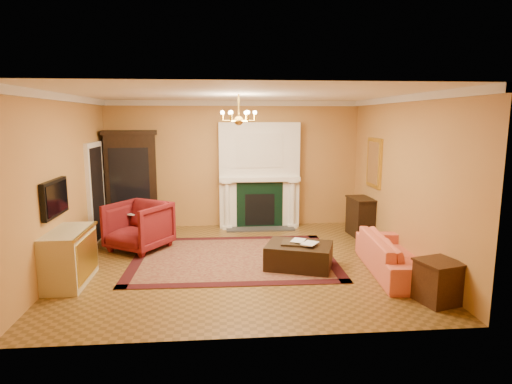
{
  "coord_description": "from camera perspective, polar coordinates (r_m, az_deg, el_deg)",
  "views": [
    {
      "loc": [
        -0.35,
        -7.48,
        2.59
      ],
      "look_at": [
        0.33,
        0.3,
        1.24
      ],
      "focal_mm": 30.0,
      "sensor_mm": 36.0,
      "label": 1
    }
  ],
  "objects": [
    {
      "name": "ceiling",
      "position": [
        7.5,
        -2.34,
        12.98
      ],
      "size": [
        6.0,
        5.5,
        0.02
      ],
      "primitive_type": "cube",
      "color": "white",
      "rests_on": "wall_back"
    },
    {
      "name": "topiary_right",
      "position": [
        10.19,
        3.66,
        3.39
      ],
      "size": [
        0.15,
        0.15,
        0.41
      ],
      "color": "gray",
      "rests_on": "fireplace"
    },
    {
      "name": "floor",
      "position": [
        7.93,
        -2.19,
        -9.37
      ],
      "size": [
        6.0,
        5.5,
        0.02
      ],
      "primitive_type": "cube",
      "color": "brown",
      "rests_on": "ground"
    },
    {
      "name": "coral_sofa",
      "position": [
        7.66,
        18.05,
        -7.22
      ],
      "size": [
        0.79,
        2.16,
        0.83
      ],
      "primitive_type": "imported",
      "rotation": [
        0.0,
        0.0,
        1.49
      ],
      "color": "#E05947",
      "rests_on": "floor"
    },
    {
      "name": "wingback_armchair",
      "position": [
        8.81,
        -15.4,
        -4.11
      ],
      "size": [
        1.38,
        1.36,
        1.06
      ],
      "primitive_type": "imported",
      "rotation": [
        0.0,
        0.0,
        -0.56
      ],
      "color": "maroon",
      "rests_on": "floor"
    },
    {
      "name": "pedestal_table",
      "position": [
        9.34,
        -15.88,
        -4.29
      ],
      "size": [
        0.37,
        0.37,
        0.65
      ],
      "color": "black",
      "rests_on": "floor"
    },
    {
      "name": "topiary_left",
      "position": [
        10.08,
        -2.99,
        3.22
      ],
      "size": [
        0.14,
        0.14,
        0.38
      ],
      "color": "gray",
      "rests_on": "fireplace"
    },
    {
      "name": "end_table",
      "position": [
        6.71,
        23.11,
        -11.08
      ],
      "size": [
        0.62,
        0.62,
        0.58
      ],
      "primitive_type": "cube",
      "rotation": [
        0.0,
        0.0,
        0.27
      ],
      "color": "#35200E",
      "rests_on": "floor"
    },
    {
      "name": "oriental_rug",
      "position": [
        8.13,
        -2.98,
        -8.74
      ],
      "size": [
        3.8,
        2.88,
        0.01
      ],
      "primitive_type": "cube",
      "rotation": [
        0.0,
        0.0,
        -0.02
      ],
      "color": "#400D10",
      "rests_on": "floor"
    },
    {
      "name": "console_table",
      "position": [
        9.82,
        13.79,
        -3.32
      ],
      "size": [
        0.48,
        0.77,
        0.83
      ],
      "primitive_type": "cube",
      "rotation": [
        0.0,
        0.0,
        0.07
      ],
      "color": "black",
      "rests_on": "floor"
    },
    {
      "name": "china_cabinet",
      "position": [
        10.28,
        -16.19,
        1.13
      ],
      "size": [
        1.17,
        0.64,
        2.22
      ],
      "primitive_type": "cube",
      "rotation": [
        0.0,
        0.0,
        0.13
      ],
      "color": "black",
      "rests_on": "floor"
    },
    {
      "name": "chandelier",
      "position": [
        7.49,
        -2.32,
        9.91
      ],
      "size": [
        0.63,
        0.55,
        0.53
      ],
      "color": "gold",
      "rests_on": "ceiling"
    },
    {
      "name": "fireplace",
      "position": [
        10.2,
        0.42,
        1.92
      ],
      "size": [
        1.9,
        0.7,
        2.5
      ],
      "color": "white",
      "rests_on": "wall_back"
    },
    {
      "name": "book_a",
      "position": [
        7.57,
        4.85,
        -5.44
      ],
      "size": [
        0.21,
        0.12,
        0.29
      ],
      "primitive_type": "imported",
      "rotation": [
        0.0,
        0.0,
        -0.46
      ],
      "color": "gray",
      "rests_on": "ottoman_tray"
    },
    {
      "name": "wall_back",
      "position": [
        10.31,
        -3.0,
        3.7
      ],
      "size": [
        6.0,
        0.02,
        3.0
      ],
      "primitive_type": "cube",
      "color": "#B48240",
      "rests_on": "floor"
    },
    {
      "name": "wall_right",
      "position": [
        8.27,
        19.05,
        1.67
      ],
      "size": [
        0.02,
        5.5,
        3.0
      ],
      "primitive_type": "cube",
      "color": "#B48240",
      "rests_on": "floor"
    },
    {
      "name": "tv_panel",
      "position": [
        7.46,
        -25.25,
        -0.74
      ],
      "size": [
        0.09,
        0.95,
        0.58
      ],
      "color": "black",
      "rests_on": "wall_left"
    },
    {
      "name": "crown_molding",
      "position": [
        8.45,
        -2.65,
        12.15
      ],
      "size": [
        6.0,
        5.5,
        0.12
      ],
      "color": "silver",
      "rests_on": "ceiling"
    },
    {
      "name": "doorway",
      "position": [
        9.67,
        -20.53,
        -0.04
      ],
      "size": [
        0.08,
        1.05,
        2.1
      ],
      "color": "silver",
      "rests_on": "wall_left"
    },
    {
      "name": "gilt_mirror",
      "position": [
        9.53,
        15.47,
        3.77
      ],
      "size": [
        0.06,
        0.76,
        1.05
      ],
      "color": "gold",
      "rests_on": "wall_right"
    },
    {
      "name": "commode",
      "position": [
        7.44,
        -23.61,
        -7.94
      ],
      "size": [
        0.55,
        1.16,
        0.86
      ],
      "primitive_type": "cube",
      "rotation": [
        0.0,
        0.0,
        0.01
      ],
      "color": "#C0B58D",
      "rests_on": "floor"
    },
    {
      "name": "book_b",
      "position": [
        7.45,
        6.39,
        -5.65
      ],
      "size": [
        0.2,
        0.15,
        0.31
      ],
      "primitive_type": "imported",
      "rotation": [
        0.0,
        0.0,
        -0.63
      ],
      "color": "gray",
      "rests_on": "ottoman_tray"
    },
    {
      "name": "wall_left",
      "position": [
        8.01,
        -24.3,
        1.09
      ],
      "size": [
        0.02,
        5.5,
        3.0
      ],
      "primitive_type": "cube",
      "color": "#B48240",
      "rests_on": "floor"
    },
    {
      "name": "ottoman_tray",
      "position": [
        7.54,
        5.25,
        -6.81
      ],
      "size": [
        0.54,
        0.47,
        0.03
      ],
      "primitive_type": "cube",
      "rotation": [
        0.0,
        0.0,
        -0.27
      ],
      "color": "black",
      "rests_on": "leather_ottoman"
    },
    {
      "name": "wall_front",
      "position": [
        4.86,
        -0.69,
        -3.2
      ],
      "size": [
        6.0,
        0.02,
        3.0
      ],
      "primitive_type": "cube",
      "color": "#B48240",
      "rests_on": "floor"
    },
    {
      "name": "leather_ottoman",
      "position": [
        7.6,
        5.76,
        -8.42
      ],
      "size": [
        1.31,
        1.13,
        0.41
      ],
      "primitive_type": "cube",
      "rotation": [
        0.0,
        0.0,
        -0.34
      ],
      "color": "black",
      "rests_on": "oriental_rug"
    }
  ]
}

